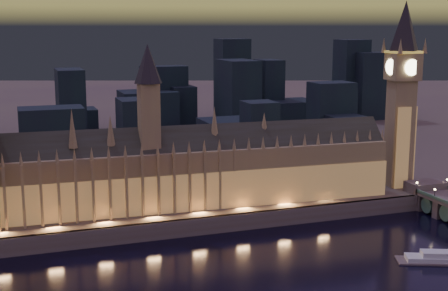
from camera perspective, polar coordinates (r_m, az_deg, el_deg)
name	(u,v)px	position (r m, az deg, el deg)	size (l,w,h in m)	color
ground_plane	(257,263)	(255.63, 3.08, -10.69)	(2000.00, 2000.00, 0.00)	black
north_bank	(89,104)	(750.57, -12.23, 3.74)	(2000.00, 960.00, 8.00)	#483B41
embankment_wall	(224,224)	(290.34, -0.02, -7.16)	(2000.00, 2.50, 8.00)	brown
palace_of_westminster	(189,169)	(300.39, -3.19, -2.13)	(202.00, 29.11, 78.00)	#886D57
elizabeth_tower	(403,78)	(345.97, 16.01, 5.96)	(18.00, 18.00, 105.56)	#886D57
river_boat	(448,259)	(271.22, 19.83, -9.70)	(41.31, 24.86, 4.50)	brown
city_backdrop	(184,106)	(490.62, -3.67, 3.59)	(489.22, 215.63, 82.72)	black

